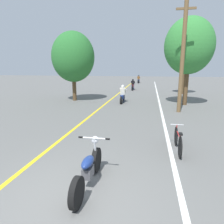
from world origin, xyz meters
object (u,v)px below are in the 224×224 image
roadside_tree_left (73,57)px  motorcycle_rider_lead (123,96)px  utility_pole (183,56)px  motorcycle_rider_far (139,80)px  roadside_tree_right_near (189,46)px  roadside_tree_right_far (185,51)px  bicycle_parked (178,140)px  motorcycle_foreground (89,169)px  motorcycle_rider_mid (133,86)px

roadside_tree_left → motorcycle_rider_lead: bearing=-2.8°
utility_pole → motorcycle_rider_far: (-3.92, 23.28, -2.83)m
roadside_tree_right_near → roadside_tree_right_far: bearing=83.3°
roadside_tree_left → bicycle_parked: bearing=-52.1°
roadside_tree_right_near → motorcycle_foreground: (-3.88, -11.35, -3.76)m
roadside_tree_left → motorcycle_rider_far: size_ratio=2.63×
motorcycle_foreground → bicycle_parked: 3.39m
bicycle_parked → roadside_tree_right_far: bearing=81.3°
motorcycle_rider_mid → motorcycle_rider_far: 11.29m
roadside_tree_right_near → motorcycle_rider_mid: bearing=116.6°
utility_pole → bicycle_parked: 6.97m
roadside_tree_right_near → motorcycle_rider_mid: roadside_tree_right_near is taller
motorcycle_rider_lead → roadside_tree_right_near: bearing=-2.1°
utility_pole → motorcycle_rider_lead: 5.61m
roadside_tree_left → motorcycle_rider_lead: roadside_tree_left is taller
motorcycle_rider_mid → motorcycle_rider_far: (0.02, 11.29, 0.03)m
utility_pole → roadside_tree_left: 8.57m
motorcycle_rider_mid → bicycle_parked: size_ratio=1.27×
roadside_tree_left → motorcycle_foreground: (4.90, -11.72, -3.11)m
roadside_tree_right_far → roadside_tree_right_near: bearing=-96.7°
motorcycle_foreground → bicycle_parked: motorcycle_foreground is taller
motorcycle_rider_lead → roadside_tree_right_far: bearing=49.1°
motorcycle_rider_lead → motorcycle_rider_mid: size_ratio=0.96×
motorcycle_rider_far → motorcycle_rider_lead: bearing=-90.0°
utility_pole → roadside_tree_right_near: bearing=74.1°
roadside_tree_right_near → utility_pole: bearing=-105.9°
roadside_tree_right_far → motorcycle_rider_mid: bearing=151.9°
motorcycle_rider_far → motorcycle_foreground: bearing=-88.6°
roadside_tree_left → motorcycle_rider_mid: (4.09, 8.98, -3.02)m
roadside_tree_right_far → motorcycle_rider_lead: roadside_tree_right_far is taller
roadside_tree_right_near → bicycle_parked: 9.78m
utility_pole → roadside_tree_left: (-8.03, 3.01, 0.16)m
utility_pole → motorcycle_rider_mid: size_ratio=2.99×
roadside_tree_right_near → motorcycle_rider_mid: size_ratio=2.80×
roadside_tree_left → motorcycle_rider_far: bearing=78.5°
motorcycle_rider_lead → bicycle_parked: size_ratio=1.22×
roadside_tree_right_near → roadside_tree_right_far: 6.49m
bicycle_parked → motorcycle_rider_mid: bearing=99.7°
roadside_tree_right_far → motorcycle_foreground: (-4.64, -17.80, -3.88)m
motorcycle_foreground → motorcycle_rider_far: size_ratio=1.00×
motorcycle_foreground → motorcycle_rider_lead: 11.55m
roadside_tree_left → motorcycle_rider_lead: 5.09m
roadside_tree_right_far → roadside_tree_left: roadside_tree_right_far is taller
utility_pole → roadside_tree_right_far: 9.25m
motorcycle_rider_mid → bicycle_parked: 18.48m
roadside_tree_right_near → motorcycle_rider_far: (-4.67, 20.65, -3.63)m
roadside_tree_right_near → motorcycle_rider_lead: roadside_tree_right_near is taller
motorcycle_rider_lead → motorcycle_foreground: bearing=-86.0°
roadside_tree_left → motorcycle_foreground: roadside_tree_left is taller
utility_pole → motorcycle_rider_lead: bearing=144.5°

